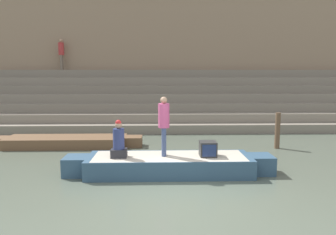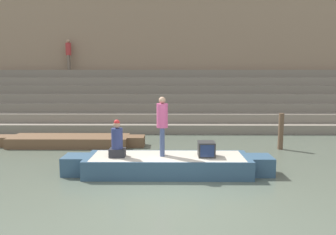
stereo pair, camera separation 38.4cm
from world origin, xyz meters
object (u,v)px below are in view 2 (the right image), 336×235
(tv_set, at_px, (206,149))
(person_on_steps, at_px, (69,52))
(person_standing, at_px, (162,122))
(person_rowing, at_px, (117,142))
(mooring_post, at_px, (281,131))
(rowboat_main, at_px, (168,164))
(moored_boat_shore, at_px, (70,141))

(tv_set, relative_size, person_on_steps, 0.27)
(person_standing, xyz_separation_m, person_rowing, (-1.21, -0.15, -0.53))
(person_standing, distance_m, person_on_steps, 11.60)
(person_rowing, height_order, tv_set, person_rowing)
(mooring_post, bearing_deg, person_on_steps, 144.54)
(mooring_post, bearing_deg, person_rowing, -150.48)
(rowboat_main, height_order, mooring_post, mooring_post)
(rowboat_main, height_order, person_on_steps, person_on_steps)
(person_rowing, height_order, mooring_post, person_rowing)
(mooring_post, height_order, person_on_steps, person_on_steps)
(rowboat_main, bearing_deg, tv_set, -2.23)
(person_rowing, distance_m, person_on_steps, 11.33)
(tv_set, xyz_separation_m, mooring_post, (3.03, 3.02, -0.05))
(person_standing, height_order, person_rowing, person_standing)
(tv_set, relative_size, moored_boat_shore, 0.08)
(rowboat_main, height_order, person_rowing, person_rowing)
(person_rowing, bearing_deg, rowboat_main, 21.76)
(rowboat_main, relative_size, person_on_steps, 3.38)
(moored_boat_shore, height_order, person_on_steps, person_on_steps)
(tv_set, bearing_deg, person_standing, 175.56)
(person_rowing, height_order, person_on_steps, person_on_steps)
(rowboat_main, relative_size, tv_set, 12.30)
(person_rowing, bearing_deg, tv_set, 18.56)
(mooring_post, distance_m, person_on_steps, 12.42)
(rowboat_main, bearing_deg, person_standing, 165.51)
(person_standing, xyz_separation_m, tv_set, (1.20, -0.09, -0.74))
(person_standing, height_order, mooring_post, person_standing)
(rowboat_main, xyz_separation_m, person_on_steps, (-5.68, 9.93, 3.65))
(rowboat_main, bearing_deg, person_on_steps, 120.29)
(person_rowing, xyz_separation_m, person_on_steps, (-4.32, 10.04, 3.00))
(mooring_post, bearing_deg, rowboat_main, -143.95)
(rowboat_main, xyz_separation_m, person_standing, (-0.15, 0.04, 1.18))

